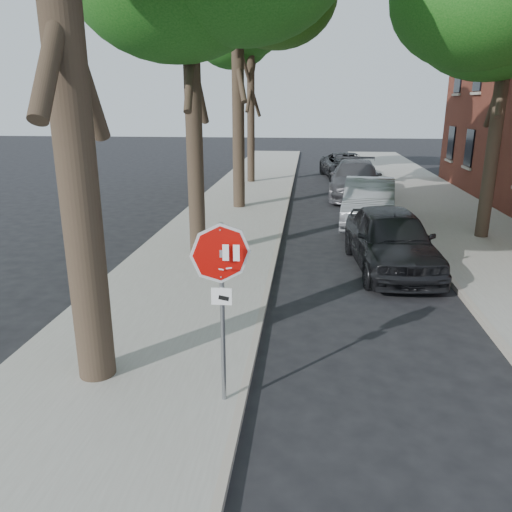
{
  "coord_description": "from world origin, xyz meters",
  "views": [
    {
      "loc": [
        0.4,
        -6.18,
        4.19
      ],
      "look_at": [
        -0.32,
        0.77,
        2.05
      ],
      "focal_mm": 35.0,
      "sensor_mm": 36.0,
      "label": 1
    }
  ],
  "objects_px": {
    "tree_far": "(250,42)",
    "car_b": "(369,202)",
    "car_d": "(346,166)",
    "car_a": "(391,239)",
    "car_c": "(355,179)",
    "stop_sign": "(221,280)"
  },
  "relations": [
    {
      "from": "tree_far",
      "to": "car_d",
      "type": "relative_size",
      "value": 1.76
    },
    {
      "from": "tree_far",
      "to": "car_a",
      "type": "xyz_separation_m",
      "value": [
        5.32,
        -14.46,
        -6.4
      ]
    },
    {
      "from": "tree_far",
      "to": "car_c",
      "type": "relative_size",
      "value": 1.63
    },
    {
      "from": "stop_sign",
      "to": "car_c",
      "type": "distance_m",
      "value": 17.8
    },
    {
      "from": "car_c",
      "to": "car_d",
      "type": "xyz_separation_m",
      "value": [
        0.0,
        5.94,
        -0.1
      ]
    },
    {
      "from": "car_a",
      "to": "car_c",
      "type": "relative_size",
      "value": 0.83
    },
    {
      "from": "car_d",
      "to": "car_b",
      "type": "bearing_deg",
      "value": -97.7
    },
    {
      "from": "car_a",
      "to": "car_b",
      "type": "distance_m",
      "value": 5.15
    },
    {
      "from": "car_d",
      "to": "tree_far",
      "type": "bearing_deg",
      "value": -164.69
    },
    {
      "from": "tree_far",
      "to": "car_b",
      "type": "height_order",
      "value": "tree_far"
    },
    {
      "from": "tree_far",
      "to": "car_d",
      "type": "xyz_separation_m",
      "value": [
        5.32,
        2.26,
        -6.48
      ]
    },
    {
      "from": "car_b",
      "to": "car_d",
      "type": "xyz_separation_m",
      "value": [
        0.0,
        11.57,
        -0.08
      ]
    },
    {
      "from": "stop_sign",
      "to": "car_d",
      "type": "xyz_separation_m",
      "value": [
        3.3,
        23.4,
        -1.21
      ]
    },
    {
      "from": "stop_sign",
      "to": "car_c",
      "type": "height_order",
      "value": "stop_sign"
    },
    {
      "from": "car_a",
      "to": "car_c",
      "type": "distance_m",
      "value": 10.78
    },
    {
      "from": "stop_sign",
      "to": "car_c",
      "type": "xyz_separation_m",
      "value": [
        3.3,
        17.45,
        -1.12
      ]
    },
    {
      "from": "tree_far",
      "to": "car_a",
      "type": "relative_size",
      "value": 1.95
    },
    {
      "from": "car_a",
      "to": "car_c",
      "type": "height_order",
      "value": "car_c"
    },
    {
      "from": "stop_sign",
      "to": "car_a",
      "type": "distance_m",
      "value": 7.53
    },
    {
      "from": "stop_sign",
      "to": "car_b",
      "type": "distance_m",
      "value": 12.33
    },
    {
      "from": "stop_sign",
      "to": "car_b",
      "type": "xyz_separation_m",
      "value": [
        3.3,
        11.83,
        -1.14
      ]
    },
    {
      "from": "car_a",
      "to": "car_b",
      "type": "bearing_deg",
      "value": 85.41
    }
  ]
}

